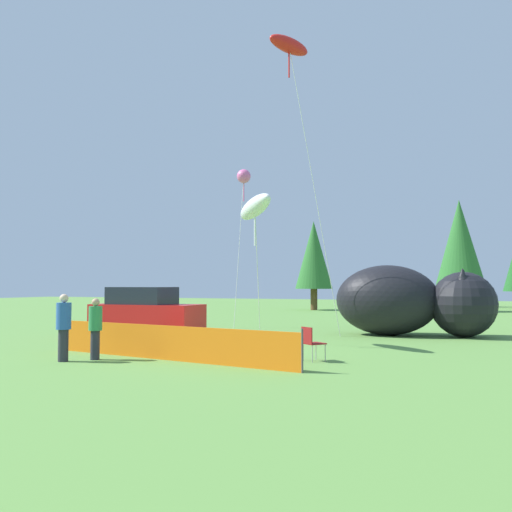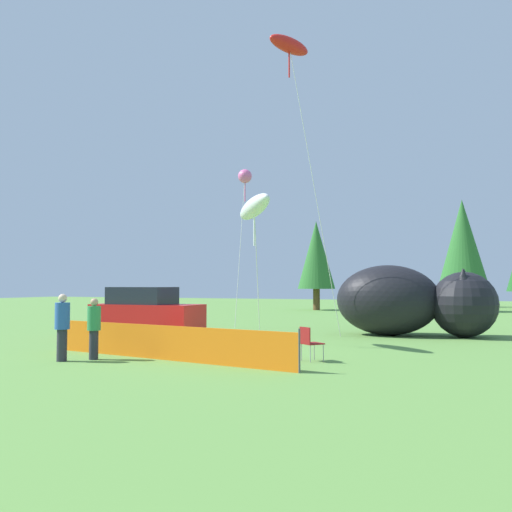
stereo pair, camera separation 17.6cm
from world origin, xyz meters
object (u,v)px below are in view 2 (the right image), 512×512
inflatable_cat (410,303)px  spectator_in_yellow_shirt (94,326)px  kite_white_ghost (254,208)px  folding_chair (309,341)px  kite_red_lizard (289,47)px  spectator_in_blue_shirt (62,324)px  kite_pink_octopus (245,177)px  parked_car (146,314)px

inflatable_cat → spectator_in_yellow_shirt: size_ratio=3.79×
spectator_in_yellow_shirt → kite_white_ghost: 6.65m
folding_chair → kite_red_lizard: (-2.68, 6.25, 10.93)m
spectator_in_yellow_shirt → kite_white_ghost: kite_white_ghost is taller
spectator_in_blue_shirt → spectator_in_yellow_shirt: bearing=47.4°
spectator_in_blue_shirt → kite_red_lizard: 14.09m
inflatable_cat → spectator_in_yellow_shirt: bearing=-128.0°
folding_chair → kite_pink_octopus: size_ratio=0.12×
kite_white_ghost → spectator_in_blue_shirt: bearing=-122.2°
folding_chair → spectator_in_blue_shirt: 6.64m
parked_car → kite_white_ghost: (4.67, -0.66, 3.68)m
spectator_in_blue_shirt → inflatable_cat: bearing=55.7°
spectator_in_yellow_shirt → spectator_in_blue_shirt: bearing=-132.6°
folding_chair → inflatable_cat: inflatable_cat is taller
kite_white_ghost → kite_red_lizard: bearing=88.3°
parked_car → spectator_in_yellow_shirt: bearing=-70.6°
parked_car → inflatable_cat: 10.41m
parked_car → kite_pink_octopus: kite_pink_octopus is taller
parked_car → folding_chair: parked_car is taller
folding_chair → spectator_in_blue_shirt: size_ratio=0.51×
folding_chair → inflatable_cat: bearing=28.2°
spectator_in_yellow_shirt → kite_red_lizard: kite_red_lizard is taller
parked_car → inflatable_cat: size_ratio=0.65×
spectator_in_yellow_shirt → kite_red_lizard: 13.64m
inflatable_cat → spectator_in_yellow_shirt: (-7.12, -10.66, -0.40)m
inflatable_cat → kite_pink_octopus: kite_pink_octopus is taller
spectator_in_blue_shirt → parked_car: bearing=102.2°
parked_car → folding_chair: size_ratio=4.52×
spectator_in_blue_shirt → kite_white_ghost: size_ratio=0.35×
parked_car → kite_red_lizard: (4.77, 2.73, 10.52)m
kite_red_lizard → spectator_in_yellow_shirt: bearing=-109.7°
spectator_in_yellow_shirt → kite_pink_octopus: size_ratio=0.21×
inflatable_cat → kite_pink_octopus: bearing=156.1°
folding_chair → kite_red_lizard: size_ratio=0.08×
folding_chair → kite_red_lizard: kite_red_lizard is taller
spectator_in_yellow_shirt → kite_white_ghost: (2.81, 4.74, 3.73)m
parked_car → spectator_in_blue_shirt: 6.15m
kite_white_ghost → folding_chair: bearing=-45.9°
spectator_in_blue_shirt → spectator_in_yellow_shirt: 0.83m
parked_car → kite_pink_octopus: 10.62m
spectator_in_blue_shirt → kite_white_ghost: 7.30m
spectator_in_blue_shirt → kite_pink_octopus: kite_pink_octopus is taller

